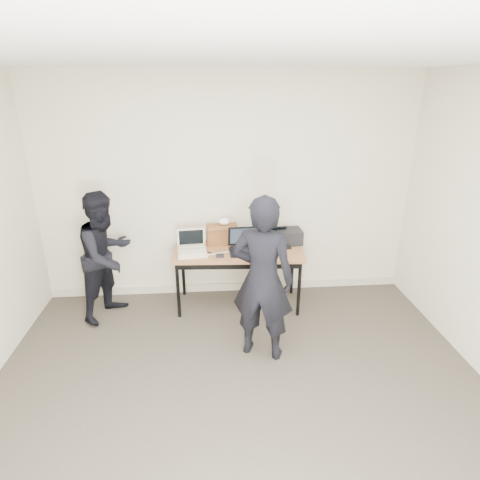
{
  "coord_description": "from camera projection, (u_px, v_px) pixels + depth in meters",
  "views": [
    {
      "loc": [
        -0.23,
        -2.43,
        2.54
      ],
      "look_at": [
        0.1,
        1.6,
        0.95
      ],
      "focal_mm": 30.0,
      "sensor_mm": 36.0,
      "label": 1
    }
  ],
  "objects": [
    {
      "name": "leather_satchel",
      "position": [
        222.0,
        234.0,
        4.82
      ],
      "size": [
        0.37,
        0.21,
        0.25
      ],
      "rotation": [
        0.0,
        0.0,
        0.08
      ],
      "color": "brown",
      "rests_on": "desk"
    },
    {
      "name": "laptop_center",
      "position": [
        244.0,
        246.0,
        4.64
      ],
      "size": [
        0.36,
        0.35,
        0.27
      ],
      "rotation": [
        0.0,
        0.0,
        0.04
      ],
      "color": "black",
      "rests_on": "desk"
    },
    {
      "name": "equipment_box",
      "position": [
        289.0,
        236.0,
        4.86
      ],
      "size": [
        0.31,
        0.27,
        0.17
      ],
      "primitive_type": "cube",
      "rotation": [
        0.0,
        0.0,
        0.06
      ],
      "color": "black",
      "rests_on": "desk"
    },
    {
      "name": "baseboard",
      "position": [
        229.0,
        287.0,
        5.26
      ],
      "size": [
        4.5,
        0.03,
        0.1
      ],
      "primitive_type": "cube",
      "color": "#BDB59C",
      "rests_on": "ground"
    },
    {
      "name": "power_brick",
      "position": [
        220.0,
        256.0,
        4.49
      ],
      "size": [
        0.09,
        0.06,
        0.03
      ],
      "primitive_type": "cube",
      "rotation": [
        0.0,
        0.0,
        0.08
      ],
      "color": "black",
      "rests_on": "desk"
    },
    {
      "name": "person_typist",
      "position": [
        262.0,
        279.0,
        3.76
      ],
      "size": [
        0.7,
        0.58,
        1.64
      ],
      "primitive_type": "imported",
      "rotation": [
        0.0,
        0.0,
        2.77
      ],
      "color": "black",
      "rests_on": "ground"
    },
    {
      "name": "person_observer",
      "position": [
        106.0,
        256.0,
        4.48
      ],
      "size": [
        0.85,
        0.91,
        1.48
      ],
      "primitive_type": "imported",
      "rotation": [
        0.0,
        0.0,
        1.03
      ],
      "color": "black",
      "rests_on": "ground"
    },
    {
      "name": "cables",
      "position": [
        226.0,
        250.0,
        4.67
      ],
      "size": [
        0.86,
        0.41,
        0.01
      ],
      "rotation": [
        0.0,
        0.0,
        -0.15
      ],
      "color": "black",
      "rests_on": "desk"
    },
    {
      "name": "desk",
      "position": [
        238.0,
        255.0,
        4.69
      ],
      "size": [
        1.53,
        0.73,
        0.72
      ],
      "rotation": [
        0.0,
        0.0,
        -0.06
      ],
      "color": "#905D37",
      "rests_on": "ground"
    },
    {
      "name": "tissue",
      "position": [
        224.0,
        221.0,
        4.77
      ],
      "size": [
        0.14,
        0.1,
        0.08
      ],
      "primitive_type": "ellipsoid",
      "rotation": [
        0.0,
        0.0,
        0.03
      ],
      "color": "white",
      "rests_on": "leather_satchel"
    },
    {
      "name": "laptop_beige",
      "position": [
        192.0,
        249.0,
        4.58
      ],
      "size": [
        0.35,
        0.35,
        0.26
      ],
      "rotation": [
        0.0,
        0.0,
        0.09
      ],
      "color": "beige",
      "rests_on": "desk"
    },
    {
      "name": "laptop_right",
      "position": [
        276.0,
        241.0,
        4.8
      ],
      "size": [
        0.33,
        0.32,
        0.22
      ],
      "rotation": [
        0.0,
        0.0,
        0.13
      ],
      "color": "black",
      "rests_on": "desk"
    },
    {
      "name": "room",
      "position": [
        244.0,
        272.0,
        2.71
      ],
      "size": [
        4.6,
        4.6,
        2.8
      ],
      "color": "#403A31",
      "rests_on": "ground"
    }
  ]
}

